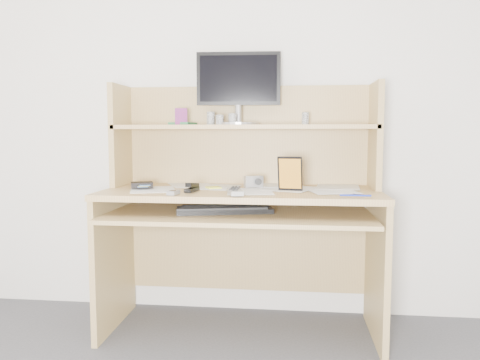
# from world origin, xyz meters

# --- Properties ---
(back_wall) EXTENTS (3.60, 0.04, 2.50)m
(back_wall) POSITION_xyz_m (0.00, 1.80, 1.25)
(back_wall) COLOR silver
(back_wall) RESTS_ON floor
(desk) EXTENTS (1.40, 0.70, 1.30)m
(desk) POSITION_xyz_m (0.00, 1.56, 0.69)
(desk) COLOR tan
(desk) RESTS_ON floor
(paper_clutter) EXTENTS (1.32, 0.54, 0.01)m
(paper_clutter) POSITION_xyz_m (0.00, 1.48, 0.75)
(paper_clutter) COLOR white
(paper_clutter) RESTS_ON desk
(keyboard) EXTENTS (0.49, 0.27, 0.03)m
(keyboard) POSITION_xyz_m (-0.07, 1.37, 0.67)
(keyboard) COLOR black
(keyboard) RESTS_ON desk
(tv_remote) EXTENTS (0.11, 0.21, 0.02)m
(tv_remote) POSITION_xyz_m (-0.01, 1.28, 0.77)
(tv_remote) COLOR gray
(tv_remote) RESTS_ON paper_clutter
(flip_phone) EXTENTS (0.05, 0.08, 0.02)m
(flip_phone) POSITION_xyz_m (-0.29, 1.24, 0.77)
(flip_phone) COLOR #AAAAAC
(flip_phone) RESTS_ON paper_clutter
(stapler) EXTENTS (0.05, 0.13, 0.04)m
(stapler) POSITION_xyz_m (-0.23, 1.36, 0.78)
(stapler) COLOR black
(stapler) RESTS_ON paper_clutter
(wallet) EXTENTS (0.13, 0.12, 0.03)m
(wallet) POSITION_xyz_m (-0.52, 1.47, 0.77)
(wallet) COLOR black
(wallet) RESTS_ON paper_clutter
(sticky_note_pad) EXTENTS (0.09, 0.09, 0.01)m
(sticky_note_pad) POSITION_xyz_m (-0.15, 1.51, 0.75)
(sticky_note_pad) COLOR yellow
(sticky_note_pad) RESTS_ON desk
(digital_camera) EXTENTS (0.10, 0.07, 0.06)m
(digital_camera) POSITION_xyz_m (0.06, 1.55, 0.79)
(digital_camera) COLOR #A6A6A8
(digital_camera) RESTS_ON paper_clutter
(game_case) EXTENTS (0.12, 0.03, 0.17)m
(game_case) POSITION_xyz_m (0.25, 1.41, 0.84)
(game_case) COLOR black
(game_case) RESTS_ON paper_clutter
(blue_pen) EXTENTS (0.14, 0.01, 0.01)m
(blue_pen) POSITION_xyz_m (0.54, 1.24, 0.76)
(blue_pen) COLOR #1629A9
(blue_pen) RESTS_ON paper_clutter
(card_box) EXTENTS (0.07, 0.03, 0.09)m
(card_box) POSITION_xyz_m (-0.34, 1.60, 1.13)
(card_box) COLOR #A9161D
(card_box) RESTS_ON desk
(shelf_book) EXTENTS (0.13, 0.17, 0.02)m
(shelf_book) POSITION_xyz_m (-0.34, 1.67, 1.09)
(shelf_book) COLOR #378B58
(shelf_book) RESTS_ON desk
(chip_stack_a) EXTENTS (0.06, 0.06, 0.06)m
(chip_stack_a) POSITION_xyz_m (-0.06, 1.61, 1.11)
(chip_stack_a) COLOR black
(chip_stack_a) RESTS_ON desk
(chip_stack_b) EXTENTS (0.06, 0.06, 0.07)m
(chip_stack_b) POSITION_xyz_m (-0.19, 1.65, 1.12)
(chip_stack_b) COLOR white
(chip_stack_b) RESTS_ON desk
(chip_stack_c) EXTENTS (0.04, 0.04, 0.05)m
(chip_stack_c) POSITION_xyz_m (-0.13, 1.59, 1.11)
(chip_stack_c) COLOR black
(chip_stack_c) RESTS_ON desk
(chip_stack_d) EXTENTS (0.04, 0.04, 0.07)m
(chip_stack_d) POSITION_xyz_m (0.32, 1.66, 1.11)
(chip_stack_d) COLOR silver
(chip_stack_d) RESTS_ON desk
(monitor) EXTENTS (0.46, 0.23, 0.39)m
(monitor) POSITION_xyz_m (-0.04, 1.68, 1.29)
(monitor) COLOR #A9A8AD
(monitor) RESTS_ON desk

